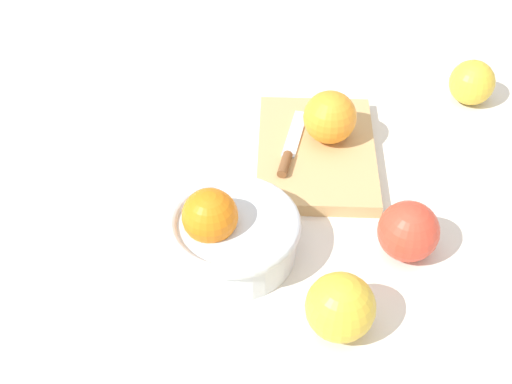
# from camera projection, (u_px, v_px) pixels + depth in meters

# --- Properties ---
(ground_plane) EXTENTS (2.40, 2.40, 0.00)m
(ground_plane) POSITION_uv_depth(u_px,v_px,m) (337.00, 187.00, 0.98)
(ground_plane) COLOR silver
(bowl) EXTENTS (0.17, 0.17, 0.10)m
(bowl) POSITION_uv_depth(u_px,v_px,m) (229.00, 232.00, 0.86)
(bowl) COLOR silver
(bowl) RESTS_ON ground_plane
(cutting_board) EXTENTS (0.25, 0.18, 0.02)m
(cutting_board) POSITION_uv_depth(u_px,v_px,m) (316.00, 153.00, 1.01)
(cutting_board) COLOR tan
(cutting_board) RESTS_ON ground_plane
(orange_on_board) EXTENTS (0.08, 0.08, 0.08)m
(orange_on_board) POSITION_uv_depth(u_px,v_px,m) (330.00, 117.00, 1.00)
(orange_on_board) COLOR orange
(orange_on_board) RESTS_ON cutting_board
(knife) EXTENTS (0.16, 0.04, 0.01)m
(knife) POSITION_uv_depth(u_px,v_px,m) (289.00, 151.00, 0.99)
(knife) COLOR silver
(knife) RESTS_ON cutting_board
(apple_front_right) EXTENTS (0.07, 0.07, 0.07)m
(apple_front_right) POSITION_uv_depth(u_px,v_px,m) (472.00, 82.00, 1.10)
(apple_front_right) COLOR gold
(apple_front_right) RESTS_ON ground_plane
(apple_mid_left) EXTENTS (0.08, 0.08, 0.08)m
(apple_mid_left) POSITION_uv_depth(u_px,v_px,m) (340.00, 307.00, 0.77)
(apple_mid_left) COLOR gold
(apple_mid_left) RESTS_ON ground_plane
(apple_front_left) EXTENTS (0.08, 0.08, 0.08)m
(apple_front_left) POSITION_uv_depth(u_px,v_px,m) (408.00, 231.00, 0.86)
(apple_front_left) COLOR #D6422D
(apple_front_left) RESTS_ON ground_plane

